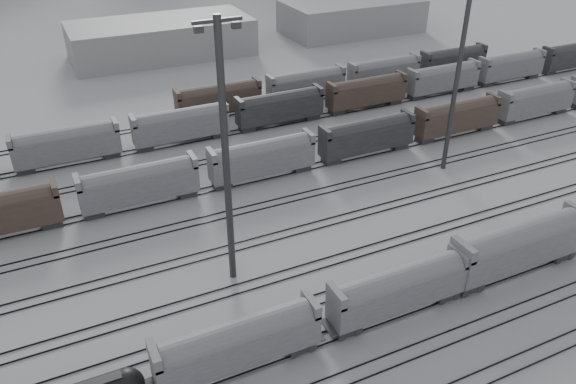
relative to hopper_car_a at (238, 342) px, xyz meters
name	(u,v)px	position (x,y,z in m)	size (l,w,h in m)	color
ground	(319,349)	(7.40, -1.00, -3.24)	(900.00, 900.00, 0.00)	#ABABB0
tracks	(248,246)	(7.40, 16.50, -3.16)	(220.00, 71.50, 0.16)	black
hopper_car_a	(238,342)	(0.00, 0.00, 0.00)	(14.66, 2.91, 5.24)	black
hopper_car_b	(399,287)	(16.52, 0.00, -0.01)	(14.61, 2.90, 5.23)	black
hopper_car_c	(520,244)	(31.76, 0.00, 0.40)	(16.49, 3.28, 5.90)	black
light_mast_c	(226,154)	(4.00, 12.27, 11.39)	(4.41, 0.71, 27.58)	#343436
light_mast_d	(457,78)	(40.32, 22.49, 10.36)	(4.10, 0.66, 25.63)	#343436
bg_string_near	(262,160)	(15.40, 31.00, -0.44)	(151.00, 3.00, 5.60)	gray
bg_string_mid	(280,109)	(25.40, 47.00, -0.44)	(151.00, 3.00, 5.60)	black
bg_string_far	(346,79)	(42.90, 55.00, -0.44)	(66.00, 3.00, 5.60)	#4A3A2F
warehouse_mid	(161,38)	(17.40, 94.00, 0.76)	(40.00, 18.00, 8.00)	gray
warehouse_right	(352,16)	(67.40, 94.00, 0.76)	(35.00, 18.00, 8.00)	gray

